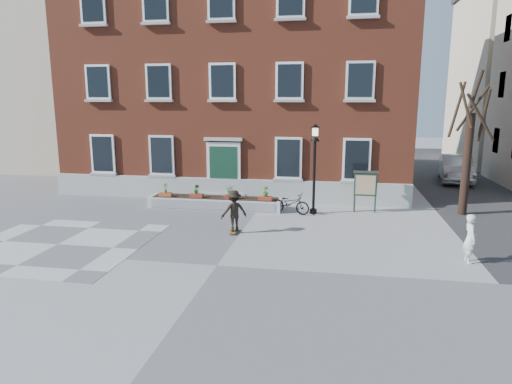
% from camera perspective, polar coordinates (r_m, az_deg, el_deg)
% --- Properties ---
extents(ground, '(100.00, 100.00, 0.00)m').
position_cam_1_polar(ground, '(14.12, -4.92, -9.14)').
color(ground, gray).
rests_on(ground, ground).
extents(checker_patch, '(6.00, 6.00, 0.01)m').
position_cam_1_polar(checker_patch, '(17.42, -23.56, -6.02)').
color(checker_patch, '#5F5F61').
rests_on(checker_patch, ground).
extents(distant_building, '(10.00, 12.00, 13.00)m').
position_cam_1_polar(distant_building, '(39.19, -23.77, 12.85)').
color(distant_building, '#BEB299').
rests_on(distant_building, ground).
extents(bicycle, '(1.90, 1.07, 0.94)m').
position_cam_1_polar(bicycle, '(20.14, 4.27, -1.40)').
color(bicycle, black).
rests_on(bicycle, ground).
extents(parked_car, '(2.33, 5.08, 1.61)m').
position_cam_1_polar(parked_car, '(30.44, 23.72, 2.72)').
color(parked_car, '#BABDBF').
rests_on(parked_car, ground).
extents(bystander, '(0.41, 0.59, 1.53)m').
position_cam_1_polar(bystander, '(15.56, 25.19, -5.28)').
color(bystander, silver).
rests_on(bystander, ground).
extents(brick_building, '(18.40, 10.85, 12.60)m').
position_cam_1_polar(brick_building, '(27.30, -1.54, 14.35)').
color(brick_building, brown).
rests_on(brick_building, ground).
extents(planter_assembly, '(6.20, 1.12, 1.15)m').
position_cam_1_polar(planter_assembly, '(21.18, -5.12, -1.23)').
color(planter_assembly, silver).
rests_on(planter_assembly, ground).
extents(bare_tree, '(1.83, 1.83, 6.16)m').
position_cam_1_polar(bare_tree, '(21.58, 24.97, 4.67)').
color(bare_tree, black).
rests_on(bare_tree, ground).
extents(lamp_post, '(0.40, 0.40, 3.93)m').
position_cam_1_polar(lamp_post, '(19.92, 7.34, 4.44)').
color(lamp_post, black).
rests_on(lamp_post, ground).
extents(notice_board, '(1.10, 0.16, 1.87)m').
position_cam_1_polar(notice_board, '(20.73, 13.53, 0.91)').
color(notice_board, '#172E1F').
rests_on(notice_board, ground).
extents(skateboarder, '(1.16, 1.03, 1.64)m').
position_cam_1_polar(skateboarder, '(17.15, -2.77, -2.37)').
color(skateboarder, brown).
rests_on(skateboarder, ground).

